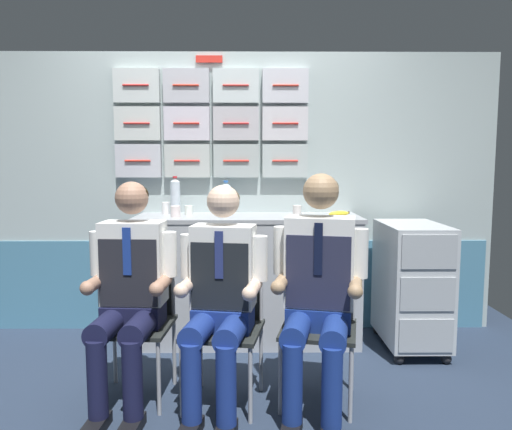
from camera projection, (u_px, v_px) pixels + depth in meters
name	position (u px, v px, depth m)	size (l,w,h in m)	color
ground	(212.00, 418.00, 2.55)	(4.80, 4.80, 0.04)	#253145
galley_bulkhead	(224.00, 192.00, 3.80)	(4.20, 0.14, 2.15)	#ABBBBA
galley_counter	(248.00, 278.00, 3.59)	(1.63, 0.53, 0.93)	#ABAFB6
service_trolley	(411.00, 282.00, 3.41)	(0.40, 0.65, 0.89)	black
folding_chair_left	(139.00, 306.00, 2.78)	(0.43, 0.43, 0.82)	#A8AAAF
crew_member_left	(129.00, 286.00, 2.60)	(0.48, 0.61, 1.22)	black
folding_chair_center	(227.00, 309.00, 2.72)	(0.46, 0.46, 0.82)	#A8AAAF
crew_member_center	(220.00, 291.00, 2.54)	(0.48, 0.62, 1.20)	black
folding_chair_right	(320.00, 308.00, 2.73)	(0.48, 0.48, 0.82)	#A8AAAF
crew_member_right	(318.00, 282.00, 2.55)	(0.52, 0.67, 1.26)	black
sparkling_bottle_green	(226.00, 198.00, 3.68)	(0.08, 0.08, 0.25)	silver
water_bottle_tall	(175.00, 196.00, 3.63)	(0.07, 0.07, 0.29)	silver
coffee_cup_white	(166.00, 208.00, 3.67)	(0.06, 0.06, 0.09)	white
paper_cup_tan	(189.00, 210.00, 3.60)	(0.06, 0.06, 0.07)	white
espresso_cup_small	(176.00, 211.00, 3.47)	(0.07, 0.07, 0.08)	silver
coffee_cup_spare	(297.00, 210.00, 3.54)	(0.06, 0.06, 0.08)	silver
snack_banana	(339.00, 214.00, 3.51)	(0.17, 0.10, 0.04)	yellow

